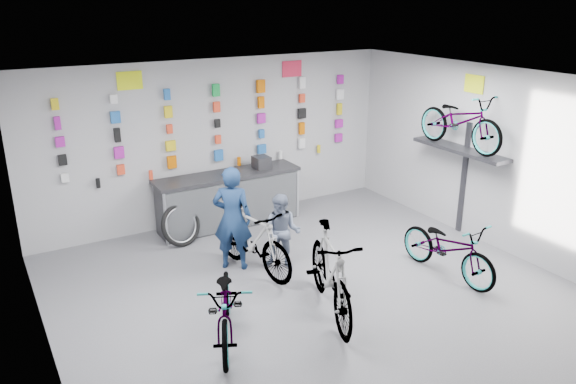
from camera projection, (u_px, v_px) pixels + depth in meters
floor at (339, 312)px, 7.57m from camera, size 8.00×8.00×0.00m
ceiling at (347, 89)px, 6.58m from camera, size 8.00×8.00×0.00m
wall_back at (217, 141)px, 10.34m from camera, size 7.00×0.00×7.00m
wall_left at (47, 274)px, 5.42m from camera, size 0.00×8.00×8.00m
wall_right at (526, 168)px, 8.74m from camera, size 0.00×8.00×8.00m
counter at (229, 200)px, 10.30m from camera, size 2.70×0.66×1.00m
merch_wall at (224, 126)px, 10.25m from camera, size 5.55×0.08×1.57m
wall_bracket at (460, 154)px, 9.65m from camera, size 0.39×1.90×2.00m
sign_left at (130, 81)px, 9.21m from camera, size 0.42×0.02×0.30m
sign_right at (292, 69)px, 10.68m from camera, size 0.42×0.02×0.30m
sign_side at (474, 84)px, 9.33m from camera, size 0.02×0.40×0.30m
bike_left at (226, 306)px, 6.84m from camera, size 1.30×1.86×0.93m
bike_center at (330, 273)px, 7.36m from camera, size 1.20×2.07×1.20m
bike_right at (448, 248)px, 8.43m from camera, size 0.74×1.79×0.92m
bike_service at (253, 240)px, 8.53m from camera, size 0.85×1.84×1.07m
bike_wall at (460, 121)px, 9.41m from camera, size 0.63×1.80×0.95m
clerk at (232, 218)px, 8.57m from camera, size 0.72×0.67×1.65m
customer at (282, 232)px, 8.61m from camera, size 0.74×0.73×1.21m
spare_wheel at (181, 225)px, 9.54m from camera, size 0.80×0.50×0.73m
register at (261, 162)px, 10.43m from camera, size 0.28×0.30×0.22m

